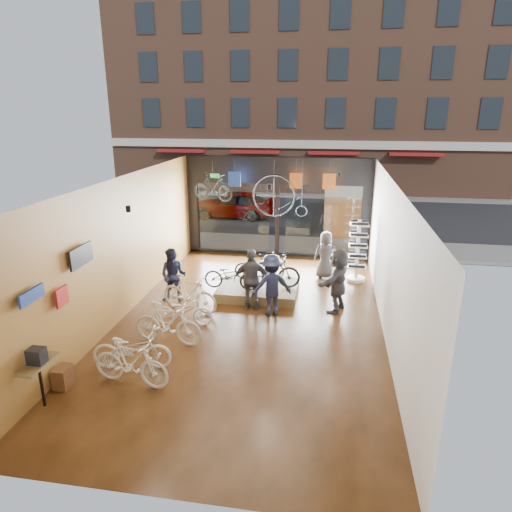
% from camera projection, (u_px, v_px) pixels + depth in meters
% --- Properties ---
extents(ground_plane, '(7.00, 12.00, 0.04)m').
position_uv_depth(ground_plane, '(250.00, 322.00, 12.35)').
color(ground_plane, black).
rests_on(ground_plane, ground).
extents(ceiling, '(7.00, 12.00, 0.04)m').
position_uv_depth(ceiling, '(249.00, 180.00, 11.16)').
color(ceiling, black).
rests_on(ceiling, ground).
extents(wall_left, '(0.04, 12.00, 3.80)m').
position_uv_depth(wall_left, '(122.00, 248.00, 12.31)').
color(wall_left, olive).
rests_on(wall_left, ground).
extents(wall_right, '(0.04, 12.00, 3.80)m').
position_uv_depth(wall_right, '(390.00, 262.00, 11.21)').
color(wall_right, beige).
rests_on(wall_right, ground).
extents(wall_back, '(7.00, 0.04, 3.80)m').
position_uv_depth(wall_back, '(170.00, 391.00, 6.11)').
color(wall_back, beige).
rests_on(wall_back, ground).
extents(storefront, '(7.00, 0.26, 3.80)m').
position_uv_depth(storefront, '(278.00, 207.00, 17.39)').
color(storefront, black).
rests_on(storefront, ground).
extents(exit_sign, '(0.35, 0.06, 0.18)m').
position_uv_depth(exit_sign, '(215.00, 176.00, 17.29)').
color(exit_sign, '#198C26').
rests_on(exit_sign, storefront).
extents(street_road, '(30.00, 18.00, 0.02)m').
position_uv_depth(street_road, '(296.00, 208.00, 26.42)').
color(street_road, black).
rests_on(street_road, ground).
extents(sidewalk_near, '(30.00, 2.40, 0.12)m').
position_uv_depth(sidewalk_near, '(280.00, 245.00, 19.08)').
color(sidewalk_near, slate).
rests_on(sidewalk_near, ground).
extents(sidewalk_far, '(30.00, 2.00, 0.12)m').
position_uv_depth(sidewalk_far, '(301.00, 194.00, 30.15)').
color(sidewalk_far, slate).
rests_on(sidewalk_far, ground).
extents(opposite_building, '(26.00, 5.00, 14.00)m').
position_uv_depth(opposite_building, '(307.00, 84.00, 30.35)').
color(opposite_building, brown).
rests_on(opposite_building, ground).
extents(street_car, '(4.23, 1.70, 1.44)m').
position_uv_depth(street_car, '(233.00, 204.00, 23.86)').
color(street_car, gray).
rests_on(street_car, street_road).
extents(box_truck, '(2.02, 6.06, 2.39)m').
position_uv_depth(box_truck, '(346.00, 202.00, 21.87)').
color(box_truck, silver).
rests_on(box_truck, street_road).
extents(floor_bike_1, '(1.77, 0.71, 1.04)m').
position_uv_depth(floor_bike_1, '(131.00, 362.00, 9.39)').
color(floor_bike_1, beige).
rests_on(floor_bike_1, ground_plane).
extents(floor_bike_2, '(1.82, 0.86, 0.92)m').
position_uv_depth(floor_bike_2, '(132.00, 349.00, 10.01)').
color(floor_bike_2, beige).
rests_on(floor_bike_2, ground_plane).
extents(floor_bike_3, '(1.82, 0.70, 1.07)m').
position_uv_depth(floor_bike_3, '(168.00, 323.00, 11.05)').
color(floor_bike_3, beige).
rests_on(floor_bike_3, ground_plane).
extents(floor_bike_4, '(1.60, 0.69, 0.82)m').
position_uv_depth(floor_bike_4, '(184.00, 311.00, 12.03)').
color(floor_bike_4, beige).
rests_on(floor_bike_4, ground_plane).
extents(floor_bike_5, '(1.85, 1.00, 1.07)m').
position_uv_depth(floor_bike_5, '(189.00, 293.00, 12.83)').
color(floor_bike_5, beige).
rests_on(floor_bike_5, ground_plane).
extents(display_platform, '(2.40, 1.80, 0.30)m').
position_uv_depth(display_platform, '(258.00, 290.00, 14.09)').
color(display_platform, brown).
rests_on(display_platform, ground_plane).
extents(display_bike_left, '(1.66, 0.62, 0.87)m').
position_uv_depth(display_bike_left, '(231.00, 275.00, 13.65)').
color(display_bike_left, black).
rests_on(display_bike_left, display_platform).
extents(display_bike_mid, '(1.79, 0.64, 1.06)m').
position_uv_depth(display_bike_mid, '(271.00, 271.00, 13.73)').
color(display_bike_mid, black).
rests_on(display_bike_mid, display_platform).
extents(display_bike_right, '(1.63, 0.68, 0.83)m').
position_uv_depth(display_bike_right, '(259.00, 266.00, 14.47)').
color(display_bike_right, black).
rests_on(display_bike_right, display_platform).
extents(customer_1, '(0.82, 0.65, 1.65)m').
position_uv_depth(customer_1, '(174.00, 276.00, 13.35)').
color(customer_1, '#161C33').
rests_on(customer_1, ground_plane).
extents(customer_2, '(1.08, 0.51, 1.79)m').
position_uv_depth(customer_2, '(252.00, 280.00, 12.85)').
color(customer_2, '#3F3F44').
rests_on(customer_2, ground_plane).
extents(customer_3, '(1.30, 1.04, 1.76)m').
position_uv_depth(customer_3, '(272.00, 285.00, 12.49)').
color(customer_3, '#161C33').
rests_on(customer_3, ground_plane).
extents(customer_4, '(0.80, 0.54, 1.61)m').
position_uv_depth(customer_4, '(326.00, 255.00, 15.30)').
color(customer_4, '#3F3F44').
rests_on(customer_4, ground_plane).
extents(customer_5, '(1.12, 1.79, 1.84)m').
position_uv_depth(customer_5, '(338.00, 280.00, 12.77)').
color(customer_5, '#3F3F44').
rests_on(customer_5, ground_plane).
extents(sunglasses_rack, '(0.70, 0.61, 2.07)m').
position_uv_depth(sunglasses_rack, '(358.00, 251.00, 14.98)').
color(sunglasses_rack, white).
rests_on(sunglasses_rack, ground_plane).
extents(wall_merch, '(0.40, 2.40, 2.60)m').
position_uv_depth(wall_merch, '(54.00, 327.00, 9.19)').
color(wall_merch, navy).
rests_on(wall_merch, wall_left).
extents(penny_farthing, '(1.88, 0.06, 1.51)m').
position_uv_depth(penny_farthing, '(282.00, 197.00, 16.09)').
color(penny_farthing, black).
rests_on(penny_farthing, ceiling).
extents(hung_bike, '(1.64, 0.96, 0.95)m').
position_uv_depth(hung_bike, '(213.00, 187.00, 15.70)').
color(hung_bike, black).
rests_on(hung_bike, ceiling).
extents(jersey_left, '(0.45, 0.03, 0.55)m').
position_uv_depth(jersey_left, '(234.00, 179.00, 16.51)').
color(jersey_left, '#1E3F99').
rests_on(jersey_left, ceiling).
extents(jersey_mid, '(0.45, 0.03, 0.55)m').
position_uv_depth(jersey_mid, '(296.00, 181.00, 16.16)').
color(jersey_mid, '#CC5919').
rests_on(jersey_mid, ceiling).
extents(jersey_right, '(0.45, 0.03, 0.55)m').
position_uv_depth(jersey_right, '(329.00, 182.00, 15.98)').
color(jersey_right, '#CC5919').
rests_on(jersey_right, ceiling).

